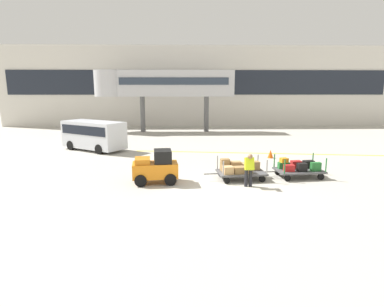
# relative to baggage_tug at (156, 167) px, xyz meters

# --- Properties ---
(ground_plane) EXTENTS (120.00, 120.00, 0.00)m
(ground_plane) POSITION_rel_baggage_tug_xyz_m (3.04, -1.26, -0.75)
(ground_plane) COLOR #B2ADA0
(apron_lead_line) EXTENTS (17.72, 2.46, 0.01)m
(apron_lead_line) POSITION_rel_baggage_tug_xyz_m (6.77, 6.93, -0.75)
(apron_lead_line) COLOR yellow
(apron_lead_line) RESTS_ON ground_plane
(terminal_building) EXTENTS (46.43, 2.51, 9.33)m
(terminal_building) POSITION_rel_baggage_tug_xyz_m (3.04, 24.73, 3.92)
(terminal_building) COLOR beige
(terminal_building) RESTS_ON ground_plane
(jet_bridge) EXTENTS (14.12, 3.00, 6.24)m
(jet_bridge) POSITION_rel_baggage_tug_xyz_m (-1.24, 18.74, 4.13)
(jet_bridge) COLOR #B7B7BC
(jet_bridge) RESTS_ON ground_plane
(baggage_tug) EXTENTS (2.21, 1.43, 1.58)m
(baggage_tug) POSITION_rel_baggage_tug_xyz_m (0.00, 0.00, 0.00)
(baggage_tug) COLOR orange
(baggage_tug) RESTS_ON ground_plane
(baggage_cart_lead) EXTENTS (3.06, 1.64, 1.10)m
(baggage_cart_lead) POSITION_rel_baggage_tug_xyz_m (4.05, 0.50, -0.24)
(baggage_cart_lead) COLOR #4C4C4F
(baggage_cart_lead) RESTS_ON ground_plane
(baggage_cart_middle) EXTENTS (3.06, 1.64, 1.10)m
(baggage_cart_middle) POSITION_rel_baggage_tug_xyz_m (7.10, 0.81, -0.27)
(baggage_cart_middle) COLOR #4C4C4F
(baggage_cart_middle) RESTS_ON ground_plane
(baggage_handler) EXTENTS (0.40, 0.44, 1.56)m
(baggage_handler) POSITION_rel_baggage_tug_xyz_m (4.27, -0.77, 0.11)
(baggage_handler) COLOR black
(baggage_handler) RESTS_ON ground_plane
(shuttle_van) EXTENTS (5.06, 4.22, 2.10)m
(shuttle_van) POSITION_rel_baggage_tug_xyz_m (-5.21, 8.48, 0.48)
(shuttle_van) COLOR silver
(shuttle_van) RESTS_ON ground_plane
(safety_cone_near) EXTENTS (0.36, 0.36, 0.55)m
(safety_cone_near) POSITION_rel_baggage_tug_xyz_m (-0.04, 3.70, -0.48)
(safety_cone_near) COLOR #EA590F
(safety_cone_near) RESTS_ON ground_plane
(safety_cone_far) EXTENTS (0.36, 0.36, 0.55)m
(safety_cone_far) POSITION_rel_baggage_tug_xyz_m (6.93, 5.43, -0.48)
(safety_cone_far) COLOR #EA590F
(safety_cone_far) RESTS_ON ground_plane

